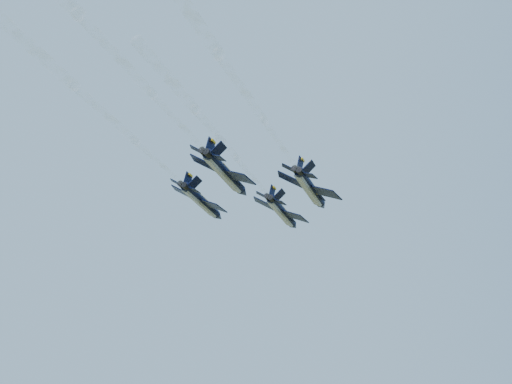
# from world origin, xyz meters

# --- Properties ---
(jet_lead) EXTENTS (9.86, 14.91, 5.48)m
(jet_lead) POSITION_xyz_m (5.78, 7.65, 106.78)
(jet_lead) COLOR black
(jet_left) EXTENTS (9.86, 14.91, 5.48)m
(jet_left) POSITION_xyz_m (-7.10, -0.29, 106.78)
(jet_left) COLOR black
(jet_right) EXTENTS (9.86, 14.91, 5.48)m
(jet_right) POSITION_xyz_m (11.08, -5.06, 106.78)
(jet_right) COLOR black
(jet_slot) EXTENTS (9.86, 14.91, 5.48)m
(jet_slot) POSITION_xyz_m (-0.89, -13.49, 106.78)
(jet_slot) COLOR black
(smoke_trail_lead) EXTENTS (13.92, 39.79, 1.94)m
(smoke_trail_lead) POSITION_xyz_m (-3.87, -22.80, 106.81)
(smoke_trail_lead) COLOR white
(smoke_trail_left) EXTENTS (13.92, 39.79, 1.94)m
(smoke_trail_left) POSITION_xyz_m (-16.74, -30.74, 106.81)
(smoke_trail_left) COLOR white
(smoke_trail_right) EXTENTS (13.92, 39.79, 1.94)m
(smoke_trail_right) POSITION_xyz_m (1.43, -35.51, 106.81)
(smoke_trail_right) COLOR white
(smoke_trail_slot) EXTENTS (13.92, 39.79, 1.94)m
(smoke_trail_slot) POSITION_xyz_m (-10.54, -43.94, 106.81)
(smoke_trail_slot) COLOR white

